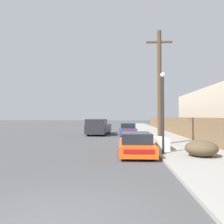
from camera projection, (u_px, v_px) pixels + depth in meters
sidewalk_curb at (152, 132)px, 26.83m from camera, size 4.20×63.00×0.12m
discarded_fridge at (161, 143)px, 12.00m from camera, size 0.74×1.70×0.71m
parked_sports_car_red at (136, 144)px, 11.06m from camera, size 1.84×4.45×1.20m
car_parked_mid at (128, 130)px, 22.05m from camera, size 1.89×4.36×1.35m
pickup_truck at (98, 127)px, 22.61m from camera, size 2.51×5.36×1.79m
utility_pole at (159, 86)px, 13.88m from camera, size 1.80×0.29×7.96m
street_lamp at (163, 106)px, 10.54m from camera, size 0.26×0.26×4.28m
brush_pile at (201, 148)px, 9.75m from camera, size 1.55×1.42×0.79m
wooden_fence at (174, 125)px, 23.12m from camera, size 0.08×39.24×1.87m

